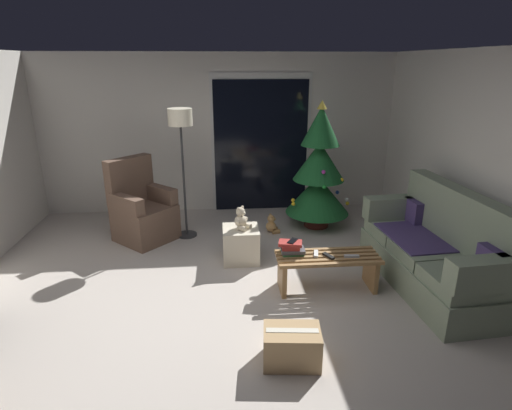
% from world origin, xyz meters
% --- Properties ---
extents(ground_plane, '(7.00, 7.00, 0.00)m').
position_xyz_m(ground_plane, '(0.00, 0.00, 0.00)').
color(ground_plane, '#BCB2A8').
extents(wall_back, '(5.72, 0.12, 2.50)m').
position_xyz_m(wall_back, '(0.00, 3.06, 1.25)').
color(wall_back, silver).
rests_on(wall_back, ground).
extents(patio_door_frame, '(1.60, 0.02, 2.20)m').
position_xyz_m(patio_door_frame, '(0.68, 2.99, 1.10)').
color(patio_door_frame, silver).
rests_on(patio_door_frame, ground).
extents(patio_door_glass, '(1.50, 0.02, 2.10)m').
position_xyz_m(patio_door_glass, '(0.68, 2.97, 1.05)').
color(patio_door_glass, black).
rests_on(patio_door_glass, ground).
extents(couch, '(0.92, 1.99, 1.08)m').
position_xyz_m(couch, '(2.32, 0.26, 0.40)').
color(couch, gray).
rests_on(couch, ground).
extents(coffee_table, '(1.10, 0.40, 0.40)m').
position_xyz_m(coffee_table, '(1.14, 0.29, 0.26)').
color(coffee_table, '#9E7547').
rests_on(coffee_table, ground).
extents(remote_black, '(0.11, 0.16, 0.02)m').
position_xyz_m(remote_black, '(1.13, 0.26, 0.41)').
color(remote_black, black).
rests_on(remote_black, coffee_table).
extents(remote_white, '(0.08, 0.16, 0.02)m').
position_xyz_m(remote_white, '(1.01, 0.32, 0.41)').
color(remote_white, silver).
rests_on(remote_white, coffee_table).
extents(remote_silver, '(0.16, 0.06, 0.02)m').
position_xyz_m(remote_silver, '(1.37, 0.23, 0.41)').
color(remote_silver, '#ADADB2').
rests_on(remote_silver, coffee_table).
extents(book_stack, '(0.29, 0.21, 0.14)m').
position_xyz_m(book_stack, '(0.75, 0.37, 0.46)').
color(book_stack, '#337042').
rests_on(book_stack, coffee_table).
extents(cell_phone, '(0.14, 0.16, 0.01)m').
position_xyz_m(cell_phone, '(0.77, 0.39, 0.54)').
color(cell_phone, black).
rests_on(cell_phone, book_stack).
extents(christmas_tree, '(0.95, 0.94, 1.86)m').
position_xyz_m(christmas_tree, '(1.44, 2.10, 0.83)').
color(christmas_tree, '#4C1E19').
rests_on(christmas_tree, ground).
extents(armchair, '(0.97, 0.97, 1.13)m').
position_xyz_m(armchair, '(-1.08, 1.85, 0.40)').
color(armchair, brown).
rests_on(armchair, ground).
extents(floor_lamp, '(0.32, 0.32, 1.78)m').
position_xyz_m(floor_lamp, '(-0.49, 1.90, 1.51)').
color(floor_lamp, '#2D2D30').
rests_on(floor_lamp, ground).
extents(ottoman, '(0.44, 0.44, 0.42)m').
position_xyz_m(ottoman, '(0.24, 1.07, 0.21)').
color(ottoman, beige).
rests_on(ottoman, ground).
extents(teddy_bear_cream, '(0.22, 0.21, 0.29)m').
position_xyz_m(teddy_bear_cream, '(0.25, 1.06, 0.54)').
color(teddy_bear_cream, beige).
rests_on(teddy_bear_cream, ottoman).
extents(teddy_bear_honey_by_tree, '(0.20, 0.20, 0.29)m').
position_xyz_m(teddy_bear_honey_by_tree, '(0.73, 1.89, 0.12)').
color(teddy_bear_honey_by_tree, tan).
rests_on(teddy_bear_honey_by_tree, ground).
extents(cardboard_box_taped_mid_floor, '(0.49, 0.36, 0.31)m').
position_xyz_m(cardboard_box_taped_mid_floor, '(0.56, -0.83, 0.15)').
color(cardboard_box_taped_mid_floor, tan).
rests_on(cardboard_box_taped_mid_floor, ground).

